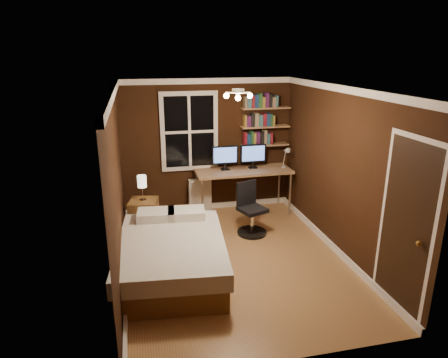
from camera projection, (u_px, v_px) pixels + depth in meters
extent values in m
plane|color=olive|center=(235.00, 259.00, 5.94)|extent=(4.20, 4.20, 0.00)
cube|color=black|center=(208.00, 146.00, 7.51)|extent=(3.20, 0.04, 2.50)
cube|color=black|center=(117.00, 187.00, 5.23)|extent=(0.04, 4.20, 2.50)
cube|color=black|center=(340.00, 172.00, 5.90)|extent=(0.04, 4.20, 2.50)
cube|color=white|center=(236.00, 88.00, 5.18)|extent=(3.20, 4.20, 0.02)
cube|color=white|center=(189.00, 132.00, 7.32)|extent=(1.06, 0.06, 1.46)
sphere|color=gold|center=(419.00, 244.00, 4.24)|extent=(0.06, 0.06, 0.06)
cube|color=#996D4A|center=(265.00, 145.00, 7.63)|extent=(0.92, 0.22, 0.03)
cube|color=#996D4A|center=(265.00, 127.00, 7.52)|extent=(0.92, 0.22, 0.03)
cube|color=#996D4A|center=(266.00, 108.00, 7.42)|extent=(0.92, 0.22, 0.03)
cube|color=brown|center=(172.00, 265.00, 5.47)|extent=(1.51, 2.03, 0.31)
cube|color=silver|center=(172.00, 248.00, 5.39)|extent=(1.60, 2.09, 0.23)
cube|color=white|center=(156.00, 215.00, 6.01)|extent=(0.59, 0.43, 0.13)
cube|color=white|center=(186.00, 213.00, 6.07)|extent=(0.59, 0.43, 0.13)
cube|color=brown|center=(144.00, 216.00, 6.78)|extent=(0.54, 0.54, 0.57)
cube|color=silver|center=(200.00, 195.00, 7.65)|extent=(0.43, 0.15, 0.64)
cube|color=#996D4A|center=(243.00, 171.00, 7.44)|extent=(1.78, 0.67, 0.04)
cylinder|color=beige|center=(202.00, 201.00, 7.12)|extent=(0.04, 0.04, 0.80)
cylinder|color=beige|center=(290.00, 194.00, 7.47)|extent=(0.04, 0.04, 0.80)
cylinder|color=beige|center=(197.00, 191.00, 7.67)|extent=(0.04, 0.04, 0.80)
cylinder|color=beige|center=(279.00, 184.00, 8.02)|extent=(0.04, 0.04, 0.80)
cylinder|color=black|center=(252.00, 232.00, 6.76)|extent=(0.49, 0.49, 0.05)
cylinder|color=silver|center=(252.00, 221.00, 6.70)|extent=(0.05, 0.05, 0.36)
cube|color=black|center=(252.00, 210.00, 6.64)|extent=(0.51, 0.51, 0.06)
cube|color=black|center=(246.00, 193.00, 6.70)|extent=(0.37, 0.18, 0.42)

